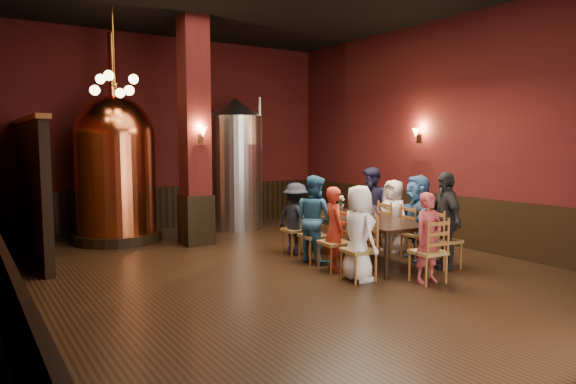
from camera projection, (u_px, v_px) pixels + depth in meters
room at (283, 130)px, 7.99m from camera, size 10.00×10.02×4.50m
wainscot_right at (449, 220)px, 10.30m from camera, size 0.08×9.90×1.00m
wainscot_back at (172, 207)px, 12.30m from camera, size 7.90×0.08×1.00m
column at (195, 132)px, 10.16m from camera, size 0.58×0.58×4.50m
partition at (33, 191)px, 9.03m from camera, size 0.22×3.50×2.40m
pendant_cluster at (115, 85)px, 9.35m from camera, size 0.90×0.90×1.70m
sconce_wall at (419, 135)px, 10.77m from camera, size 0.20×0.20×0.36m
sconce_column at (201, 135)px, 9.92m from camera, size 0.20×0.20×0.36m
dining_table at (366, 221)px, 8.87m from camera, size 1.24×2.49×0.75m
chair_0 at (359, 250)px, 7.62m from camera, size 0.51×0.51×0.92m
person_0 at (359, 233)px, 7.60m from camera, size 0.53×0.75×1.42m
chair_1 at (334, 242)px, 8.22m from camera, size 0.51×0.51×0.92m
person_1 at (335, 229)px, 8.19m from camera, size 0.46×0.57×1.35m
chair_2 at (314, 235)px, 8.80m from camera, size 0.51×0.51×0.92m
person_2 at (314, 219)px, 8.77m from camera, size 0.47×0.78×1.50m
chair_3 at (296, 229)px, 9.39m from camera, size 0.51×0.51×0.92m
person_3 at (296, 219)px, 9.37m from camera, size 0.65×0.93×1.32m
chair_4 at (444, 240)px, 8.39m from camera, size 0.51×0.51×0.92m
person_4 at (445, 220)px, 8.36m from camera, size 0.73×1.00×1.58m
chair_5 at (417, 233)px, 8.98m from camera, size 0.51×0.51×0.92m
person_5 at (417, 217)px, 8.96m from camera, size 1.04×1.43×1.49m
chair_6 at (393, 228)px, 9.57m from camera, size 0.51×0.51×0.92m
person_6 at (393, 216)px, 9.55m from camera, size 0.45×0.67×1.36m
chair_7 at (371, 223)px, 10.16m from camera, size 0.51×0.51×0.92m
person_7 at (372, 207)px, 10.13m from camera, size 0.39×0.77×1.56m
chair_8 at (428, 252)px, 7.52m from camera, size 0.51×0.51×0.92m
person_8 at (428, 238)px, 7.50m from camera, size 0.50×0.35×1.33m
copper_kettle at (116, 167)px, 10.54m from camera, size 1.79×1.79×4.24m
steel_vessel at (236, 164)px, 12.10m from camera, size 1.49×1.49×3.08m
rose_vase at (340, 200)px, 9.78m from camera, size 0.18×0.18×0.30m
wine_glass_0 at (343, 208)px, 9.47m from camera, size 0.07×0.07×0.17m
wine_glass_1 at (356, 212)px, 9.00m from camera, size 0.07×0.07×0.17m
wine_glass_2 at (361, 212)px, 8.92m from camera, size 0.07×0.07×0.17m
wine_glass_3 at (376, 218)px, 8.31m from camera, size 0.07×0.07×0.17m
wine_glass_4 at (374, 210)px, 9.19m from camera, size 0.07×0.07×0.17m
wine_glass_5 at (368, 213)px, 8.90m from camera, size 0.07×0.07×0.17m
wine_glass_6 at (375, 213)px, 8.87m from camera, size 0.07×0.07×0.17m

